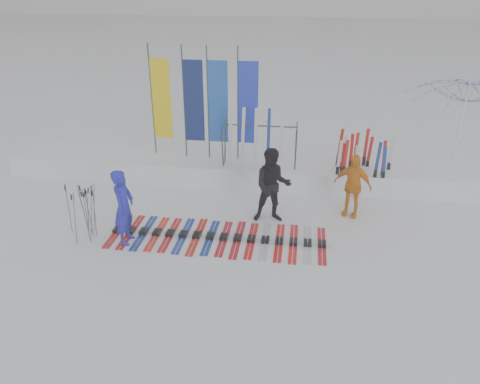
# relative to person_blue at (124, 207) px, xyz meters

# --- Properties ---
(ground) EXTENTS (120.00, 120.00, 0.00)m
(ground) POSITION_rel_person_blue_xyz_m (2.27, -0.75, -0.87)
(ground) COLOR white
(ground) RESTS_ON ground
(snow_bank) EXTENTS (14.00, 1.60, 0.60)m
(snow_bank) POSITION_rel_person_blue_xyz_m (2.27, 3.85, -0.57)
(snow_bank) COLOR white
(snow_bank) RESTS_ON ground
(person_blue) EXTENTS (0.42, 0.64, 1.74)m
(person_blue) POSITION_rel_person_blue_xyz_m (0.00, 0.00, 0.00)
(person_blue) COLOR #1E21B3
(person_blue) RESTS_ON ground
(person_black) EXTENTS (0.99, 0.82, 1.86)m
(person_black) POSITION_rel_person_blue_xyz_m (3.17, 1.45, 0.06)
(person_black) COLOR black
(person_black) RESTS_ON ground
(person_yellow) EXTENTS (1.03, 0.71, 1.62)m
(person_yellow) POSITION_rel_person_blue_xyz_m (5.10, 2.00, -0.06)
(person_yellow) COLOR orange
(person_yellow) RESTS_ON ground
(tent_canopy) EXTENTS (3.71, 3.77, 3.02)m
(tent_canopy) POSITION_rel_person_blue_xyz_m (8.20, 4.59, 0.64)
(tent_canopy) COLOR white
(tent_canopy) RESTS_ON ground
(ski_row) EXTENTS (4.94, 1.70, 0.07)m
(ski_row) POSITION_rel_person_blue_xyz_m (2.01, 0.40, -0.84)
(ski_row) COLOR red
(ski_row) RESTS_ON ground
(pole_cluster) EXTENTS (0.73, 0.79, 1.25)m
(pole_cluster) POSITION_rel_person_blue_xyz_m (-0.99, 0.13, -0.27)
(pole_cluster) COLOR #595B60
(pole_cluster) RESTS_ON ground
(feather_flags) EXTENTS (3.10, 0.16, 3.20)m
(feather_flags) POSITION_rel_person_blue_xyz_m (1.01, 4.00, 1.37)
(feather_flags) COLOR #383A3F
(feather_flags) RESTS_ON ground
(ski_rack) EXTENTS (2.04, 0.80, 1.23)m
(ski_rack) POSITION_rel_person_blue_xyz_m (2.65, 3.45, 0.51)
(ski_rack) COLOR #383A3F
(ski_rack) RESTS_ON ground
(upright_skis) EXTENTS (1.50, 0.89, 1.70)m
(upright_skis) POSITION_rel_person_blue_xyz_m (5.38, 3.46, -0.09)
(upright_skis) COLOR silver
(upright_skis) RESTS_ON ground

